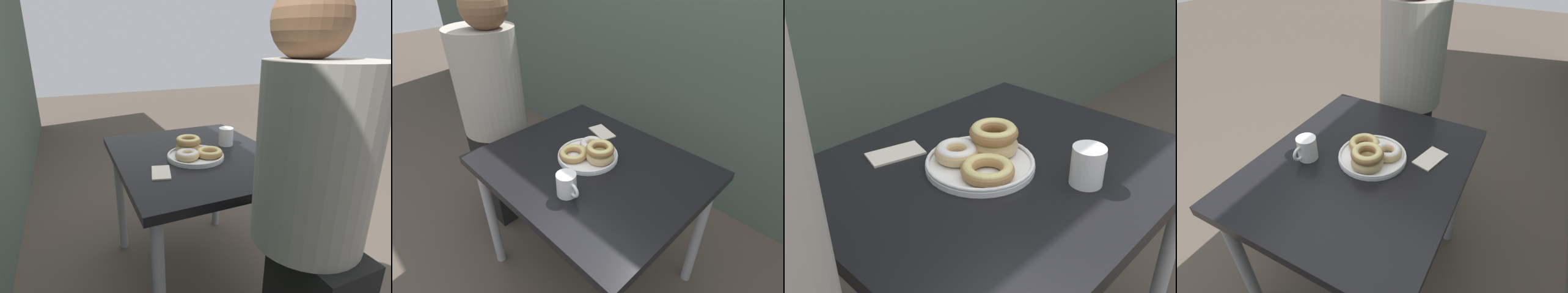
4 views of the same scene
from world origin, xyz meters
TOP-DOWN VIEW (x-y plane):
  - ground_plane at (0.00, 0.00)m, footprint 14.00×14.00m
  - wall_back at (0.00, 1.12)m, footprint 8.00×0.05m
  - dining_table at (0.00, 0.12)m, footprint 0.96×0.80m
  - donut_plate at (-0.04, 0.15)m, footprint 0.30×0.28m
  - coffee_mug at (0.07, -0.09)m, footprint 0.12×0.08m
  - person_figure at (-0.71, 0.04)m, footprint 0.39×0.35m
  - napkin at (-0.16, 0.36)m, footprint 0.16×0.12m

SIDE VIEW (x-z plane):
  - ground_plane at x=0.00m, z-range 0.00..0.00m
  - dining_table at x=0.00m, z-range 0.29..1.04m
  - napkin at x=-0.16m, z-range 0.75..0.76m
  - donut_plate at x=-0.04m, z-range 0.74..0.83m
  - person_figure at x=-0.71m, z-range 0.07..1.53m
  - coffee_mug at x=0.07m, z-range 0.75..0.85m
  - wall_back at x=0.00m, z-range 0.00..2.60m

